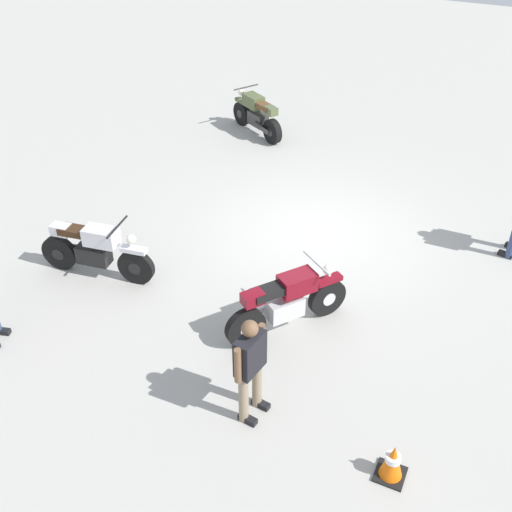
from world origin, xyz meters
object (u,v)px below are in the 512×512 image
Objects in this scene: motorcycle_maroon_cruiser at (287,302)px; motorcycle_silver_cruiser at (95,250)px; person_in_black_shirt at (250,364)px; motorcycle_olive_vintage at (257,115)px; traffic_cone at (393,462)px.

motorcycle_maroon_cruiser is 0.84× the size of motorcycle_silver_cruiser.
motorcycle_maroon_cruiser is 1.11× the size of person_in_black_shirt.
person_in_black_shirt reaches higher than motorcycle_olive_vintage.
person_in_black_shirt reaches higher than motorcycle_silver_cruiser.
motorcycle_silver_cruiser is (6.50, 0.00, 0.03)m from motorcycle_olive_vintage.
person_in_black_shirt is 2.05m from traffic_cone.
motorcycle_maroon_cruiser is (6.40, 3.47, 0.03)m from motorcycle_olive_vintage.
motorcycle_olive_vintage is at bearing 64.79° from motorcycle_maroon_cruiser.
traffic_cone is (8.32, 5.63, -0.23)m from motorcycle_olive_vintage.
motorcycle_olive_vintage is 6.50m from motorcycle_silver_cruiser.
person_in_black_shirt is at bearing -136.66° from motorcycle_maroon_cruiser.
motorcycle_maroon_cruiser is at bearing 105.58° from person_in_black_shirt.
motorcycle_olive_vintage is 10.04m from traffic_cone.
motorcycle_maroon_cruiser is 3.31× the size of traffic_cone.
person_in_black_shirt is at bearing -95.17° from traffic_cone.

